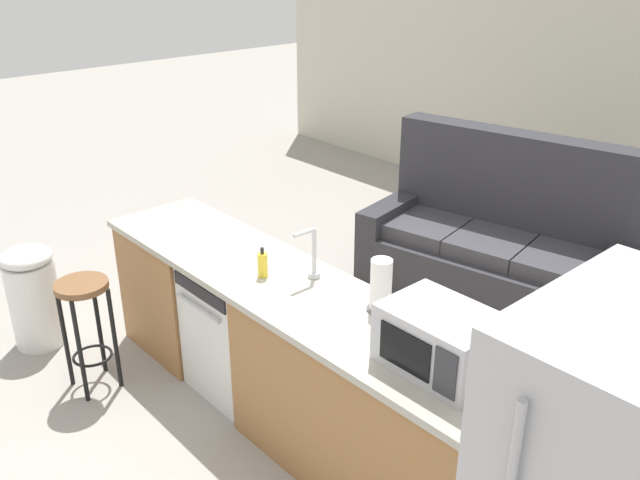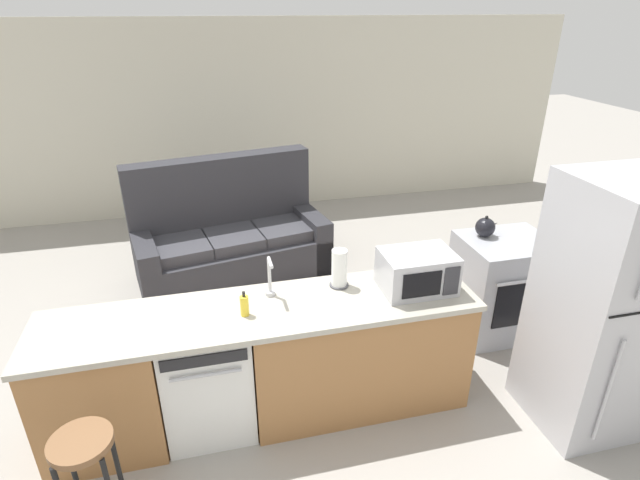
{
  "view_description": "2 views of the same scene",
  "coord_description": "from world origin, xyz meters",
  "px_view_note": "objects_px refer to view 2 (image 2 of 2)",
  "views": [
    {
      "loc": [
        2.75,
        -2.05,
        2.62
      ],
      "look_at": [
        0.09,
        0.33,
        1.03
      ],
      "focal_mm": 38.0,
      "sensor_mm": 36.0,
      "label": 1
    },
    {
      "loc": [
        -0.15,
        -2.8,
        2.72
      ],
      "look_at": [
        0.66,
        0.46,
        1.13
      ],
      "focal_mm": 28.0,
      "sensor_mm": 36.0,
      "label": 2
    }
  ],
  "objects_px": {
    "microwave": "(417,271)",
    "couch": "(229,239)",
    "paper_towel_roll": "(339,269)",
    "soap_bottle": "(245,305)",
    "bar_stool": "(88,468)",
    "dishwasher": "(208,375)",
    "kettle": "(485,227)",
    "refrigerator": "(605,309)",
    "stove_range": "(501,286)"
  },
  "relations": [
    {
      "from": "microwave",
      "to": "couch",
      "type": "xyz_separation_m",
      "value": [
        -1.17,
        2.25,
        -0.65
      ]
    },
    {
      "from": "paper_towel_roll",
      "to": "soap_bottle",
      "type": "bearing_deg",
      "value": -162.8
    },
    {
      "from": "bar_stool",
      "to": "couch",
      "type": "distance_m",
      "value": 3.12
    },
    {
      "from": "dishwasher",
      "to": "microwave",
      "type": "distance_m",
      "value": 1.62
    },
    {
      "from": "kettle",
      "to": "refrigerator",
      "type": "bearing_deg",
      "value": -82.32
    },
    {
      "from": "stove_range",
      "to": "bar_stool",
      "type": "bearing_deg",
      "value": -158.5
    },
    {
      "from": "refrigerator",
      "to": "kettle",
      "type": "bearing_deg",
      "value": 97.68
    },
    {
      "from": "dishwasher",
      "to": "bar_stool",
      "type": "bearing_deg",
      "value": -131.14
    },
    {
      "from": "dishwasher",
      "to": "stove_range",
      "type": "xyz_separation_m",
      "value": [
        2.6,
        0.55,
        0.03
      ]
    },
    {
      "from": "paper_towel_roll",
      "to": "couch",
      "type": "xyz_separation_m",
      "value": [
        -0.65,
        2.08,
        -0.64
      ]
    },
    {
      "from": "soap_bottle",
      "to": "couch",
      "type": "bearing_deg",
      "value": 89.01
    },
    {
      "from": "paper_towel_roll",
      "to": "soap_bottle",
      "type": "height_order",
      "value": "paper_towel_roll"
    },
    {
      "from": "bar_stool",
      "to": "soap_bottle",
      "type": "bearing_deg",
      "value": 36.6
    },
    {
      "from": "paper_towel_roll",
      "to": "bar_stool",
      "type": "xyz_separation_m",
      "value": [
        -1.61,
        -0.89,
        -0.5
      ]
    },
    {
      "from": "refrigerator",
      "to": "microwave",
      "type": "height_order",
      "value": "refrigerator"
    },
    {
      "from": "dishwasher",
      "to": "microwave",
      "type": "bearing_deg",
      "value": -0.05
    },
    {
      "from": "dishwasher",
      "to": "couch",
      "type": "relative_size",
      "value": 0.39
    },
    {
      "from": "couch",
      "to": "stove_range",
      "type": "bearing_deg",
      "value": -36.68
    },
    {
      "from": "soap_bottle",
      "to": "couch",
      "type": "relative_size",
      "value": 0.08
    },
    {
      "from": "kettle",
      "to": "bar_stool",
      "type": "distance_m",
      "value": 3.4
    },
    {
      "from": "paper_towel_roll",
      "to": "couch",
      "type": "height_order",
      "value": "couch"
    },
    {
      "from": "soap_bottle",
      "to": "kettle",
      "type": "relative_size",
      "value": 0.86
    },
    {
      "from": "stove_range",
      "to": "bar_stool",
      "type": "height_order",
      "value": "stove_range"
    },
    {
      "from": "bar_stool",
      "to": "microwave",
      "type": "bearing_deg",
      "value": 18.8
    },
    {
      "from": "couch",
      "to": "bar_stool",
      "type": "bearing_deg",
      "value": -107.83
    },
    {
      "from": "paper_towel_roll",
      "to": "soap_bottle",
      "type": "xyz_separation_m",
      "value": [
        -0.69,
        -0.21,
        -0.07
      ]
    },
    {
      "from": "stove_range",
      "to": "paper_towel_roll",
      "type": "height_order",
      "value": "paper_towel_roll"
    },
    {
      "from": "paper_towel_roll",
      "to": "stove_range",
      "type": "bearing_deg",
      "value": 13.14
    },
    {
      "from": "refrigerator",
      "to": "soap_bottle",
      "type": "xyz_separation_m",
      "value": [
        -2.32,
        0.5,
        0.07
      ]
    },
    {
      "from": "kettle",
      "to": "bar_stool",
      "type": "height_order",
      "value": "kettle"
    },
    {
      "from": "refrigerator",
      "to": "soap_bottle",
      "type": "relative_size",
      "value": 10.28
    },
    {
      "from": "refrigerator",
      "to": "paper_towel_roll",
      "type": "relative_size",
      "value": 6.41
    },
    {
      "from": "stove_range",
      "to": "kettle",
      "type": "bearing_deg",
      "value": 141.81
    },
    {
      "from": "bar_stool",
      "to": "couch",
      "type": "xyz_separation_m",
      "value": [
        0.96,
        2.97,
        -0.14
      ]
    },
    {
      "from": "dishwasher",
      "to": "soap_bottle",
      "type": "height_order",
      "value": "soap_bottle"
    },
    {
      "from": "stove_range",
      "to": "refrigerator",
      "type": "relative_size",
      "value": 0.5
    },
    {
      "from": "refrigerator",
      "to": "microwave",
      "type": "distance_m",
      "value": 1.24
    },
    {
      "from": "refrigerator",
      "to": "soap_bottle",
      "type": "height_order",
      "value": "refrigerator"
    },
    {
      "from": "paper_towel_roll",
      "to": "bar_stool",
      "type": "bearing_deg",
      "value": -150.93
    },
    {
      "from": "paper_towel_roll",
      "to": "soap_bottle",
      "type": "relative_size",
      "value": 1.6
    },
    {
      "from": "bar_stool",
      "to": "paper_towel_roll",
      "type": "bearing_deg",
      "value": 29.07
    },
    {
      "from": "dishwasher",
      "to": "stove_range",
      "type": "distance_m",
      "value": 2.66
    },
    {
      "from": "dishwasher",
      "to": "refrigerator",
      "type": "xyz_separation_m",
      "value": [
        2.6,
        -0.55,
        0.48
      ]
    },
    {
      "from": "stove_range",
      "to": "microwave",
      "type": "xyz_separation_m",
      "value": [
        -1.11,
        -0.55,
        0.59
      ]
    },
    {
      "from": "stove_range",
      "to": "refrigerator",
      "type": "distance_m",
      "value": 1.19
    },
    {
      "from": "kettle",
      "to": "couch",
      "type": "height_order",
      "value": "couch"
    },
    {
      "from": "stove_range",
      "to": "microwave",
      "type": "relative_size",
      "value": 1.8
    },
    {
      "from": "microwave",
      "to": "kettle",
      "type": "relative_size",
      "value": 2.44
    },
    {
      "from": "refrigerator",
      "to": "paper_towel_roll",
      "type": "height_order",
      "value": "refrigerator"
    },
    {
      "from": "refrigerator",
      "to": "microwave",
      "type": "xyz_separation_m",
      "value": [
        -1.11,
        0.55,
        0.14
      ]
    }
  ]
}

